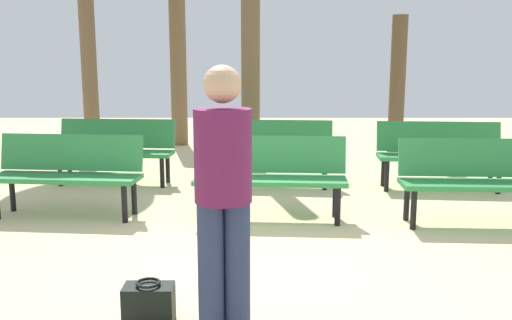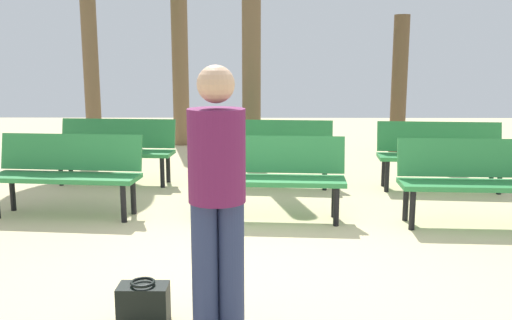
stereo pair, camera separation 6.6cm
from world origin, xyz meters
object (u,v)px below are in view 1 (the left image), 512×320
bench_r1_c0 (115,147)px  bench_r1_c1 (272,148)px  bench_r0_c0 (67,170)px  tree_1 (250,57)px  tree_3 (178,72)px  handbag (148,304)px  visitor_with_backpack (222,186)px  bench_r1_c2 (439,151)px  bench_r0_c2 (478,176)px  tree_2 (397,86)px  bench_r0_c1 (270,172)px

bench_r1_c0 → bench_r1_c1: bearing=1.1°
bench_r0_c0 → tree_1: 3.52m
tree_3 → handbag: size_ratio=9.05×
bench_r1_c1 → visitor_with_backpack: bearing=-90.5°
bench_r1_c1 → visitor_with_backpack: (-0.42, -4.11, 0.43)m
bench_r0_c0 → bench_r1_c1: (2.27, 1.47, 0.00)m
bench_r1_c1 → visitor_with_backpack: size_ratio=0.99×
bench_r1_c2 → tree_1: 3.11m
tree_1 → visitor_with_backpack: size_ratio=2.09×
bench_r1_c1 → bench_r1_c0: bearing=-177.9°
bench_r0_c0 → bench_r0_c2: same height
bench_r0_c2 → tree_2: bearing=90.4°
bench_r0_c2 → tree_1: tree_1 is taller
bench_r1_c0 → bench_r0_c2: bearing=-20.2°
tree_3 → visitor_with_backpack: tree_3 is taller
bench_r1_c1 → bench_r0_c2: bearing=-35.7°
bench_r1_c2 → visitor_with_backpack: size_ratio=0.99×
tree_2 → bench_r1_c0: bearing=-152.2°
tree_1 → visitor_with_backpack: bearing=-91.2°
bench_r0_c1 → bench_r1_c2: same height
bench_r1_c0 → tree_2: bearing=32.1°
tree_3 → visitor_with_backpack: (1.33, -7.74, -0.51)m
bench_r0_c1 → bench_r1_c2: size_ratio=0.99×
tree_2 → tree_3: tree_3 is taller
bench_r1_c2 → handbag: 4.91m
bench_r0_c2 → tree_3: tree_3 is taller
handbag → bench_r0_c2: bearing=36.6°
bench_r1_c2 → handbag: bench_r1_c2 is taller
bench_r0_c1 → tree_3: tree_3 is taller
handbag → bench_r0_c0: bearing=118.1°
tree_3 → bench_r0_c0: bearing=-95.8°
bench_r0_c2 → visitor_with_backpack: visitor_with_backpack is taller
bench_r0_c0 → bench_r1_c1: size_ratio=1.00×
bench_r1_c0 → tree_1: tree_1 is taller
handbag → bench_r0_c1: bearing=70.8°
bench_r0_c0 → bench_r1_c1: bearing=38.2°
bench_r1_c2 → tree_1: bearing=155.8°
bench_r1_c2 → tree_2: bearing=93.2°
bench_r1_c2 → tree_2: (0.09, 2.66, 0.72)m
tree_2 → visitor_with_backpack: 7.10m
bench_r0_c1 → bench_r0_c2: 2.15m
tree_1 → handbag: 5.47m
bench_r0_c1 → tree_2: 4.73m
bench_r0_c1 → tree_1: size_ratio=0.47×
bench_r1_c2 → handbag: size_ratio=5.10×
tree_1 → visitor_with_backpack: tree_1 is taller
bench_r0_c0 → bench_r0_c2: size_ratio=1.01×
bench_r0_c2 → bench_r1_c1: size_ratio=0.99×
bench_r0_c0 → bench_r1_c2: same height
visitor_with_backpack → handbag: (-0.49, 0.10, -0.80)m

